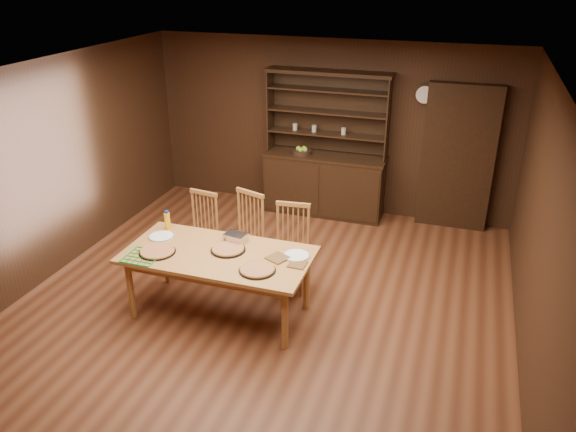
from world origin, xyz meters
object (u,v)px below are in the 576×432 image
(chair_right, at_px, (291,244))
(juice_bottle, at_px, (167,220))
(dining_table, at_px, (218,259))
(china_hutch, at_px, (325,176))
(chair_center, at_px, (246,232))
(chair_left, at_px, (201,228))

(chair_right, distance_m, juice_bottle, 1.48)
(dining_table, bearing_deg, china_hutch, 82.55)
(dining_table, bearing_deg, chair_center, 92.89)
(chair_center, bearing_deg, chair_right, 10.27)
(china_hutch, distance_m, chair_left, 2.36)
(chair_center, distance_m, juice_bottle, 0.97)
(china_hutch, relative_size, chair_right, 2.07)
(chair_left, bearing_deg, dining_table, -45.57)
(dining_table, relative_size, juice_bottle, 8.68)
(chair_left, distance_m, juice_bottle, 0.64)
(china_hutch, distance_m, chair_right, 2.21)
(chair_right, relative_size, juice_bottle, 4.52)
(chair_left, bearing_deg, chair_center, 8.62)
(chair_right, bearing_deg, chair_left, 169.71)
(chair_left, bearing_deg, china_hutch, 72.14)
(china_hutch, height_order, chair_right, china_hutch)
(juice_bottle, bearing_deg, dining_table, -24.28)
(chair_center, bearing_deg, china_hutch, 97.00)
(dining_table, relative_size, chair_left, 2.00)
(dining_table, distance_m, chair_center, 0.90)
(juice_bottle, bearing_deg, china_hutch, 65.64)
(chair_left, relative_size, chair_right, 0.96)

